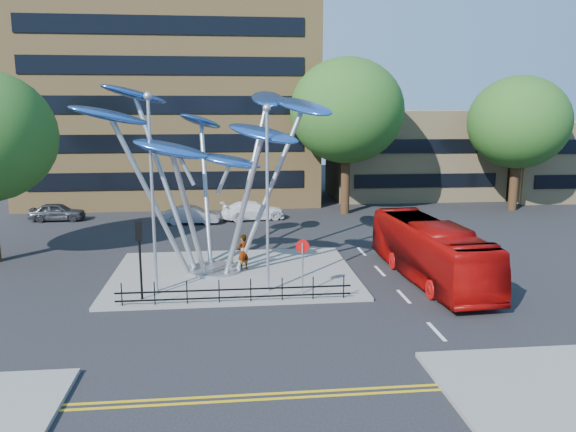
{
  "coord_description": "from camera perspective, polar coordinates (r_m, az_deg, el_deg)",
  "views": [
    {
      "loc": [
        -1.19,
        -21.19,
        8.3
      ],
      "look_at": [
        1.52,
        4.0,
        3.38
      ],
      "focal_mm": 35.0,
      "sensor_mm": 36.0,
      "label": 1
    }
  ],
  "objects": [
    {
      "name": "street_lamp_right",
      "position": [
        24.46,
        -2.12,
        3.44
      ],
      "size": [
        0.36,
        0.36,
        8.3
      ],
      "color": "#9EA0A5",
      "rests_on": "traffic_island"
    },
    {
      "name": "double_yellow_far",
      "position": [
        17.09,
        -1.44,
        -18.07
      ],
      "size": [
        40.0,
        0.12,
        0.01
      ],
      "primitive_type": "cube",
      "color": "gold",
      "rests_on": "ground"
    },
    {
      "name": "traffic_light_island",
      "position": [
        24.66,
        -14.86,
        -2.72
      ],
      "size": [
        0.28,
        0.18,
        3.42
      ],
      "color": "black",
      "rests_on": "traffic_island"
    },
    {
      "name": "low_building_near",
      "position": [
        54.17,
        12.47,
        6.17
      ],
      "size": [
        15.0,
        8.0,
        8.0
      ],
      "primitive_type": "cube",
      "color": "tan",
      "rests_on": "ground"
    },
    {
      "name": "traffic_island",
      "position": [
        28.41,
        -5.51,
        -5.9
      ],
      "size": [
        12.0,
        9.0,
        0.15
      ],
      "primitive_type": "cube",
      "color": "slate",
      "rests_on": "ground"
    },
    {
      "name": "tree_right",
      "position": [
        44.16,
        5.98,
        10.58
      ],
      "size": [
        8.8,
        8.8,
        12.11
      ],
      "color": "black",
      "rests_on": "ground"
    },
    {
      "name": "low_building_far",
      "position": [
        58.44,
        26.27,
        5.15
      ],
      "size": [
        12.0,
        8.0,
        7.0
      ],
      "primitive_type": "cube",
      "color": "tan",
      "rests_on": "ground"
    },
    {
      "name": "parked_car_mid",
      "position": [
        41.16,
        -9.75,
        0.11
      ],
      "size": [
        4.03,
        1.62,
        1.3
      ],
      "primitive_type": "imported",
      "rotation": [
        0.0,
        0.0,
        1.51
      ],
      "color": "#AAACB2",
      "rests_on": "ground"
    },
    {
      "name": "pedestrian",
      "position": [
        28.65,
        -4.6,
        -3.67
      ],
      "size": [
        0.8,
        0.76,
        1.84
      ],
      "primitive_type": "imported",
      "rotation": [
        0.0,
        0.0,
        3.8
      ],
      "color": "gray",
      "rests_on": "traffic_island"
    },
    {
      "name": "street_lamp_left",
      "position": [
        25.09,
        -13.7,
        3.93
      ],
      "size": [
        0.36,
        0.36,
        8.8
      ],
      "color": "#9EA0A5",
      "rests_on": "traffic_island"
    },
    {
      "name": "ground",
      "position": [
        22.79,
        -2.76,
        -10.39
      ],
      "size": [
        120.0,
        120.0,
        0.0
      ],
      "primitive_type": "plane",
      "color": "black",
      "rests_on": "ground"
    },
    {
      "name": "parked_car_left",
      "position": [
        45.03,
        -22.38,
        0.39
      ],
      "size": [
        3.95,
        1.6,
        1.34
      ],
      "primitive_type": "imported",
      "rotation": [
        0.0,
        0.0,
        1.57
      ],
      "color": "#393A3F",
      "rests_on": "ground"
    },
    {
      "name": "brick_tower",
      "position": [
        53.83,
        -11.79,
        17.91
      ],
      "size": [
        25.0,
        15.0,
        30.0
      ],
      "primitive_type": "cube",
      "color": "olive",
      "rests_on": "ground"
    },
    {
      "name": "parked_car_right",
      "position": [
        42.16,
        -3.55,
        0.56
      ],
      "size": [
        5.01,
        2.66,
        1.38
      ],
      "primitive_type": "imported",
      "rotation": [
        0.0,
        0.0,
        1.73
      ],
      "color": "white",
      "rests_on": "ground"
    },
    {
      "name": "red_bus",
      "position": [
        28.14,
        14.24,
        -3.45
      ],
      "size": [
        3.08,
        10.53,
        2.9
      ],
      "primitive_type": "imported",
      "rotation": [
        0.0,
        0.0,
        0.06
      ],
      "color": "#9A0807",
      "rests_on": "ground"
    },
    {
      "name": "pedestrian_railing_front",
      "position": [
        24.17,
        -5.4,
        -7.77
      ],
      "size": [
        10.0,
        0.06,
        1.0
      ],
      "color": "black",
      "rests_on": "traffic_island"
    },
    {
      "name": "double_yellow_near",
      "position": [
        17.35,
        -1.52,
        -17.59
      ],
      "size": [
        40.0,
        0.12,
        0.01
      ],
      "primitive_type": "cube",
      "color": "gold",
      "rests_on": "ground"
    },
    {
      "name": "leaf_sculpture",
      "position": [
        27.92,
        -8.0,
        7.94
      ],
      "size": [
        12.72,
        9.54,
        9.51
      ],
      "color": "#9EA0A5",
      "rests_on": "traffic_island"
    },
    {
      "name": "tree_far",
      "position": [
        49.04,
        22.37,
        8.78
      ],
      "size": [
        8.0,
        8.0,
        10.81
      ],
      "color": "black",
      "rests_on": "ground"
    },
    {
      "name": "no_entry_sign_island",
      "position": [
        24.78,
        1.48,
        -4.19
      ],
      "size": [
        0.6,
        0.1,
        2.45
      ],
      "color": "#9EA0A5",
      "rests_on": "traffic_island"
    }
  ]
}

